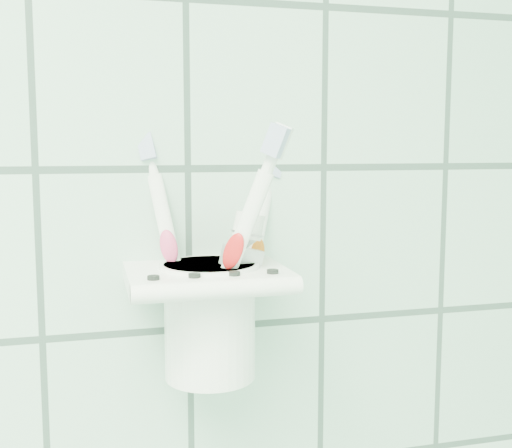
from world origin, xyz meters
TOP-DOWN VIEW (x-y plane):
  - holder_bracket at (0.66, 1.15)m, footprint 0.13×0.11m
  - cup at (0.66, 1.16)m, footprint 0.09×0.09m
  - toothbrush_pink at (0.65, 1.15)m, footprint 0.04×0.06m
  - toothbrush_blue at (0.68, 1.15)m, footprint 0.06×0.06m
  - toothbrush_orange at (0.64, 1.15)m, footprint 0.08×0.05m
  - toothpaste_tube at (0.67, 1.15)m, footprint 0.06×0.03m

SIDE VIEW (x-z plane):
  - cup at x=0.66m, z-range 1.22..1.32m
  - toothpaste_tube at x=0.67m, z-range 1.23..1.38m
  - holder_bracket at x=0.66m, z-range 1.29..1.33m
  - toothbrush_blue at x=0.68m, z-range 1.23..1.43m
  - toothbrush_pink at x=0.65m, z-range 1.23..1.44m
  - toothbrush_orange at x=0.64m, z-range 1.23..1.45m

